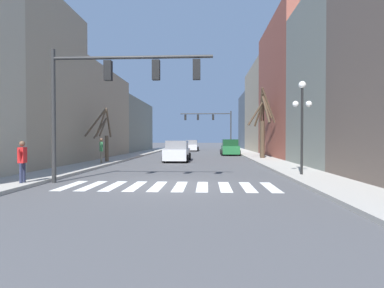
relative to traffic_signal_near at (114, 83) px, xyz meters
The scene contains 17 objects.
ground_plane 4.99m from the traffic_signal_near, 10.38° to the right, with size 240.00×240.00×0.00m, color #4C4C4F.
sidewalk_left 5.93m from the traffic_signal_near, behind, with size 2.46×90.00×0.15m.
sidewalk_right 10.02m from the traffic_signal_near, ahead, with size 2.46×90.00×0.15m.
building_row_left 16.56m from the traffic_signal_near, 120.33° to the left, with size 6.00×44.63×10.94m.
building_row_right 24.11m from the traffic_signal_near, 56.41° to the left, with size 6.00×54.62×13.69m.
crosswalk_stripes 5.02m from the traffic_signal_near, 16.50° to the right, with size 8.55×2.60×0.01m.
traffic_signal_near is the anchor object (origin of this frame).
traffic_signal_far 33.16m from the traffic_signal_near, 81.90° to the left, with size 7.76×0.28×6.09m.
street_lamp_right_corner 9.05m from the traffic_signal_near, 15.28° to the left, with size 0.95×0.36×4.61m.
car_driving_toward_lane 13.19m from the traffic_signal_near, 83.37° to the left, with size 2.13×4.87×1.74m.
car_parked_left_mid 23.42m from the traffic_signal_near, 73.32° to the left, with size 2.14×4.34×1.82m.
car_parked_right_near 33.63m from the traffic_signal_near, 87.17° to the left, with size 2.02×4.67×1.67m.
pedestrian_on_right_sidewalk 4.77m from the traffic_signal_near, 163.45° to the right, with size 0.29×0.73×1.68m.
pedestrian_waiting_at_curb 9.63m from the traffic_signal_near, 113.08° to the left, with size 0.35×0.77×1.81m.
street_tree_left_near 17.65m from the traffic_signal_near, 58.90° to the left, with size 2.59×2.89×6.45m.
street_tree_right_near 11.02m from the traffic_signal_near, 111.48° to the left, with size 1.60×2.31×4.19m.
street_tree_left_mid 19.89m from the traffic_signal_near, 61.22° to the left, with size 1.93×1.54×6.27m.
Camera 1 is at (1.54, -12.21, 1.93)m, focal length 28.00 mm.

